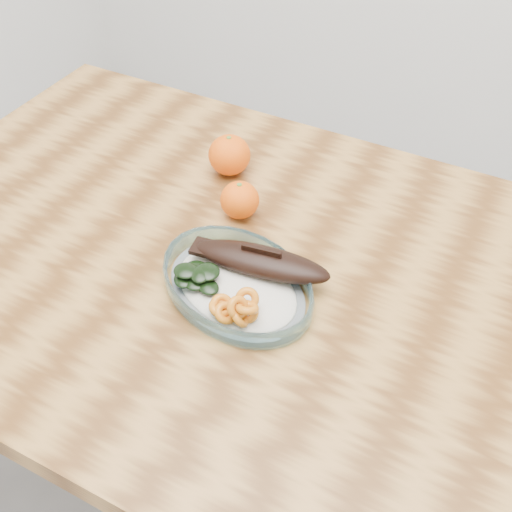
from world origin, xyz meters
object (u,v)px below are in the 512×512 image
(plated_meal, at_px, (238,282))
(orange_left, at_px, (229,155))
(orange_right, at_px, (240,200))
(dining_table, at_px, (232,302))

(plated_meal, xyz_separation_m, orange_left, (-0.15, 0.25, 0.02))
(orange_left, height_order, orange_right, orange_left)
(orange_left, xyz_separation_m, orange_right, (0.07, -0.10, -0.01))
(plated_meal, xyz_separation_m, orange_right, (-0.08, 0.15, 0.01))
(dining_table, bearing_deg, orange_left, 119.48)
(orange_left, bearing_deg, dining_table, -60.52)
(plated_meal, relative_size, orange_left, 7.77)
(orange_right, bearing_deg, dining_table, -69.46)
(dining_table, xyz_separation_m, orange_right, (-0.04, 0.10, 0.13))
(plated_meal, bearing_deg, orange_right, 136.01)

